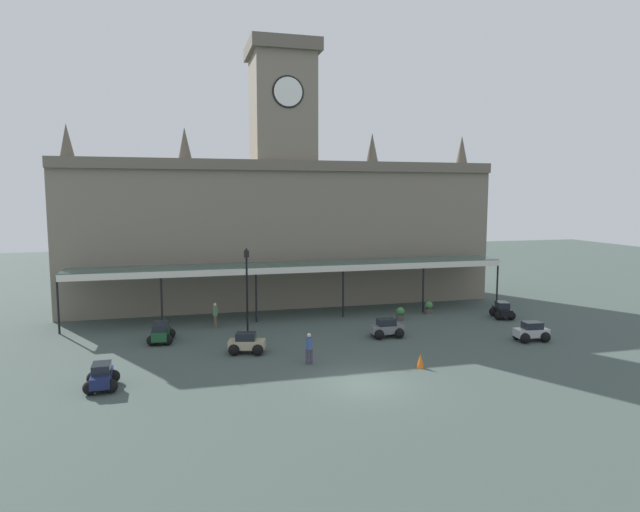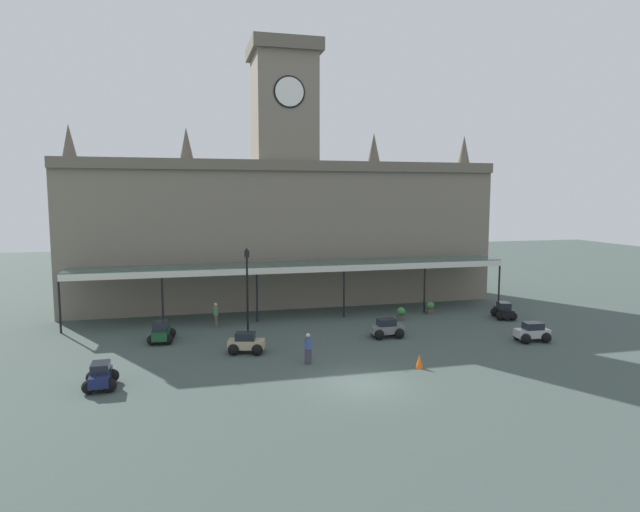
% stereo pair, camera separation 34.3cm
% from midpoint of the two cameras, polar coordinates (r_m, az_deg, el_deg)
% --- Properties ---
extents(ground_plane, '(140.00, 140.00, 0.00)m').
position_cam_midpoint_polar(ground_plane, '(26.39, 4.30, -13.39)').
color(ground_plane, '#3E4C46').
extents(station_building, '(34.51, 6.09, 21.03)m').
position_cam_midpoint_polar(station_building, '(44.63, -4.16, 3.68)').
color(station_building, slate).
rests_on(station_building, ground).
extents(entrance_canopy, '(32.31, 3.26, 3.94)m').
position_cam_midpoint_polar(entrance_canopy, '(39.75, -2.74, -1.01)').
color(entrance_canopy, '#38564C').
rests_on(entrance_canopy, ground).
extents(car_grey_sedan, '(2.06, 1.54, 1.19)m').
position_cam_midpoint_polar(car_grey_sedan, '(34.55, 6.82, -7.75)').
color(car_grey_sedan, slate).
rests_on(car_grey_sedan, ground).
extents(car_silver_sedan, '(2.12, 1.63, 1.19)m').
position_cam_midpoint_polar(car_silver_sedan, '(35.87, 21.30, -7.62)').
color(car_silver_sedan, '#B2B5BA').
rests_on(car_silver_sedan, ground).
extents(car_beige_sedan, '(2.21, 1.84, 1.19)m').
position_cam_midpoint_polar(car_beige_sedan, '(31.23, -8.11, -9.30)').
color(car_beige_sedan, tan).
rests_on(car_beige_sedan, ground).
extents(car_green_estate, '(1.69, 2.33, 1.27)m').
position_cam_midpoint_polar(car_green_estate, '(34.61, -16.80, -7.85)').
color(car_green_estate, '#1E512D').
rests_on(car_green_estate, ground).
extents(car_navy_sedan, '(1.56, 2.08, 1.19)m').
position_cam_midpoint_polar(car_navy_sedan, '(27.54, -22.53, -11.90)').
color(car_navy_sedan, '#19214C').
rests_on(car_navy_sedan, ground).
extents(car_black_sedan, '(1.85, 2.21, 1.19)m').
position_cam_midpoint_polar(car_black_sedan, '(41.70, 18.58, -5.58)').
color(car_black_sedan, black).
rests_on(car_black_sedan, ground).
extents(pedestrian_near_entrance, '(0.39, 0.34, 1.67)m').
position_cam_midpoint_polar(pedestrian_near_entrance, '(28.93, -1.51, -9.68)').
color(pedestrian_near_entrance, '#3F384C').
rests_on(pedestrian_near_entrance, ground).
extents(pedestrian_crossing_forecourt, '(0.34, 0.39, 1.67)m').
position_cam_midpoint_polar(pedestrian_crossing_forecourt, '(37.43, -11.35, -6.08)').
color(pedestrian_crossing_forecourt, brown).
rests_on(pedestrian_crossing_forecourt, ground).
extents(victorian_lamppost, '(0.30, 0.30, 5.60)m').
position_cam_midpoint_polar(victorian_lamppost, '(34.81, -8.07, -2.74)').
color(victorian_lamppost, black).
rests_on(victorian_lamppost, ground).
extents(traffic_cone, '(0.40, 0.40, 0.73)m').
position_cam_midpoint_polar(traffic_cone, '(28.93, 10.28, -10.91)').
color(traffic_cone, orange).
rests_on(traffic_cone, ground).
extents(planter_near_kerb, '(0.60, 0.60, 0.96)m').
position_cam_midpoint_polar(planter_near_kerb, '(39.27, 8.28, -6.06)').
color(planter_near_kerb, '#47423D').
rests_on(planter_near_kerb, ground).
extents(planter_forecourt_centre, '(0.60, 0.60, 0.96)m').
position_cam_midpoint_polar(planter_forecourt_centre, '(41.71, 11.27, -5.38)').
color(planter_forecourt_centre, '#47423D').
rests_on(planter_forecourt_centre, ground).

